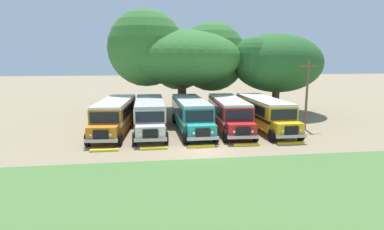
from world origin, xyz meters
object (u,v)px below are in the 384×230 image
parked_bus_slot_0 (115,114)px  secondary_tree (275,62)px  parked_bus_slot_1 (150,114)px  broad_shade_tree (181,56)px  parked_bus_slot_2 (191,113)px  parked_bus_slot_3 (229,112)px  parked_bus_slot_4 (264,112)px  utility_pole (307,92)px

parked_bus_slot_0 → secondary_tree: 20.49m
parked_bus_slot_1 → broad_shade_tree: broad_shade_tree is taller
parked_bus_slot_0 → parked_bus_slot_1: size_ratio=1.01×
parked_bus_slot_2 → parked_bus_slot_1: bearing=-93.3°
parked_bus_slot_2 → broad_shade_tree: 10.99m
parked_bus_slot_2 → secondary_tree: size_ratio=0.99×
parked_bus_slot_1 → broad_shade_tree: bearing=158.2°
parked_bus_slot_0 → parked_bus_slot_1: 3.07m
parked_bus_slot_3 → broad_shade_tree: (-3.38, 9.74, 5.19)m
parked_bus_slot_0 → parked_bus_slot_4: size_ratio=1.01×
parked_bus_slot_2 → secondary_tree: (11.41, 8.62, 4.47)m
parked_bus_slot_2 → parked_bus_slot_0: bearing=-93.9°
broad_shade_tree → parked_bus_slot_3: bearing=-70.9°
secondary_tree → utility_pole: secondary_tree is taller
parked_bus_slot_2 → broad_shade_tree: size_ratio=0.66×
parked_bus_slot_1 → parked_bus_slot_3: (7.25, -0.19, 0.00)m
parked_bus_slot_0 → parked_bus_slot_3: (10.32, -0.38, 0.00)m
parked_bus_slot_2 → parked_bus_slot_3: 3.53m
broad_shade_tree → utility_pole: bearing=-46.5°
parked_bus_slot_4 → broad_shade_tree: bearing=-146.7°
parked_bus_slot_3 → parked_bus_slot_4: bearing=89.6°
parked_bus_slot_2 → utility_pole: bearing=82.3°
parked_bus_slot_3 → parked_bus_slot_4: 3.33m
parked_bus_slot_0 → parked_bus_slot_3: size_ratio=1.00×
parked_bus_slot_0 → parked_bus_slot_4: bearing=92.5°
parked_bus_slot_4 → secondary_tree: (4.57, 8.89, 4.47)m
parked_bus_slot_1 → parked_bus_slot_4: size_ratio=1.00×
parked_bus_slot_2 → broad_shade_tree: (0.15, 9.69, 5.19)m
parked_bus_slot_4 → utility_pole: bearing=74.9°
parked_bus_slot_1 → parked_bus_slot_2: size_ratio=1.00×
parked_bus_slot_3 → broad_shade_tree: broad_shade_tree is taller
secondary_tree → parked_bus_slot_3: bearing=-132.3°
parked_bus_slot_0 → parked_bus_slot_2: size_ratio=1.01×
parked_bus_slot_0 → broad_shade_tree: bearing=148.5°
parked_bus_slot_2 → broad_shade_tree: broad_shade_tree is taller
parked_bus_slot_0 → utility_pole: 17.46m
parked_bus_slot_1 → secondary_tree: size_ratio=0.98×
parked_bus_slot_1 → parked_bus_slot_2: bearing=88.1°
parked_bus_slot_4 → parked_bus_slot_1: bearing=-92.9°
parked_bus_slot_0 → parked_bus_slot_4: same height
secondary_tree → parked_bus_slot_0: bearing=-155.5°
parked_bus_slot_3 → secondary_tree: (7.89, 8.66, 4.47)m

